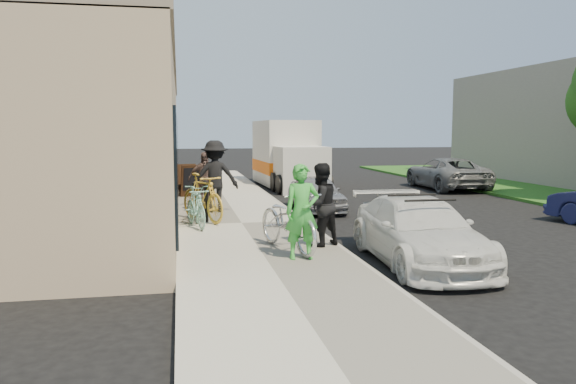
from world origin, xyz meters
TOP-DOWN VIEW (x-y plane):
  - ground at (0.00, 0.00)m, footprint 120.00×120.00m
  - sidewalk at (-2.00, 3.00)m, footprint 3.00×34.00m
  - curb at (-0.45, 3.00)m, footprint 0.12×34.00m
  - storefront at (-5.24, 7.99)m, footprint 3.60×20.00m
  - bike_rack at (-2.80, 3.58)m, footprint 0.08×0.68m
  - sandwich_board at (-3.10, 8.61)m, footprint 0.78×0.78m
  - sedan_white at (0.66, -1.02)m, footprint 1.80×4.02m
  - sedan_silver at (0.44, 5.56)m, footprint 1.25×3.05m
  - moving_truck at (0.95, 12.51)m, footprint 2.29×5.58m
  - far_car_gray at (6.92, 10.42)m, footprint 2.20×4.50m
  - tandem_bike at (-1.50, -0.18)m, footprint 1.28×2.18m
  - woman_rider at (-1.40, -0.87)m, footprint 0.59×0.39m
  - man_standing at (-0.83, 0.11)m, footprint 0.95×0.88m
  - cruiser_bike_a at (-3.07, 2.60)m, footprint 0.75×1.57m
  - cruiser_bike_b at (-2.99, 3.69)m, footprint 0.64×1.69m
  - cruiser_bike_c at (-2.89, 3.39)m, footprint 1.34×1.95m
  - bystander_a at (-2.49, 4.93)m, footprint 1.24×0.72m
  - bystander_b at (-2.72, 6.01)m, footprint 0.94×0.46m

SIDE VIEW (x-z plane):
  - ground at x=0.00m, z-range 0.00..0.00m
  - curb at x=-0.45m, z-range 0.00..0.13m
  - sidewalk at x=-2.00m, z-range 0.00..0.15m
  - sedan_silver at x=0.44m, z-range 0.00..1.04m
  - sedan_white at x=0.66m, z-range -0.02..1.17m
  - cruiser_bike_b at x=-2.99m, z-range 0.15..1.03m
  - cruiser_bike_a at x=-3.07m, z-range 0.15..1.06m
  - far_car_gray at x=6.92m, z-range 0.00..1.23m
  - sandwich_board at x=-3.10m, z-range 0.16..1.20m
  - tandem_bike at x=-1.50m, z-range 0.15..1.23m
  - bike_rack at x=-2.80m, z-range 0.25..1.20m
  - cruiser_bike_c at x=-2.89m, z-range 0.15..1.30m
  - bystander_b at x=-2.72m, z-range 0.15..1.71m
  - man_standing at x=-0.83m, z-range 0.15..1.72m
  - woman_rider at x=-1.40m, z-range 0.15..1.77m
  - bystander_a at x=-2.49m, z-range 0.15..2.06m
  - moving_truck at x=0.95m, z-range -0.15..2.55m
  - storefront at x=-5.24m, z-range 0.01..4.24m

